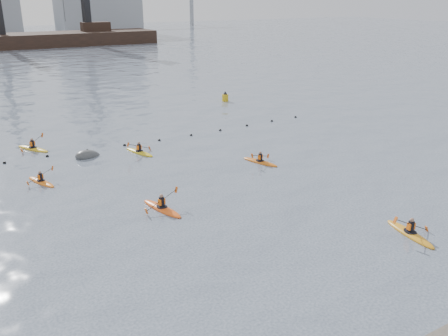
{
  "coord_description": "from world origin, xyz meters",
  "views": [
    {
      "loc": [
        -13.93,
        -13.38,
        11.47
      ],
      "look_at": [
        -1.72,
        7.07,
        2.8
      ],
      "focal_mm": 38.0,
      "sensor_mm": 36.0,
      "label": 1
    }
  ],
  "objects_px": {
    "kayaker_5": "(33,148)",
    "kayaker_4": "(260,161)",
    "kayaker_2": "(41,181)",
    "kayaker_0": "(162,208)",
    "nav_buoy": "(225,98)",
    "mooring_buoy": "(88,156)",
    "kayaker_3": "(139,152)",
    "kayaker_1": "(410,233)"
  },
  "relations": [
    {
      "from": "kayaker_5",
      "to": "nav_buoy",
      "type": "distance_m",
      "value": 23.96
    },
    {
      "from": "kayaker_1",
      "to": "kayaker_2",
      "type": "xyz_separation_m",
      "value": [
        -14.72,
        17.16,
        -0.01
      ]
    },
    {
      "from": "mooring_buoy",
      "to": "nav_buoy",
      "type": "bearing_deg",
      "value": 31.73
    },
    {
      "from": "kayaker_4",
      "to": "nav_buoy",
      "type": "distance_m",
      "value": 21.74
    },
    {
      "from": "mooring_buoy",
      "to": "kayaker_4",
      "type": "bearing_deg",
      "value": -37.05
    },
    {
      "from": "mooring_buoy",
      "to": "nav_buoy",
      "type": "height_order",
      "value": "nav_buoy"
    },
    {
      "from": "kayaker_0",
      "to": "kayaker_1",
      "type": "height_order",
      "value": "kayaker_1"
    },
    {
      "from": "nav_buoy",
      "to": "mooring_buoy",
      "type": "bearing_deg",
      "value": -148.27
    },
    {
      "from": "kayaker_0",
      "to": "mooring_buoy",
      "type": "relative_size",
      "value": 1.68
    },
    {
      "from": "kayaker_1",
      "to": "kayaker_5",
      "type": "xyz_separation_m",
      "value": [
        -13.85,
        24.9,
        -0.0
      ]
    },
    {
      "from": "mooring_buoy",
      "to": "kayaker_1",
      "type": "bearing_deg",
      "value": -63.13
    },
    {
      "from": "kayaker_5",
      "to": "nav_buoy",
      "type": "xyz_separation_m",
      "value": [
        22.59,
        7.98,
        0.3
      ]
    },
    {
      "from": "kayaker_5",
      "to": "mooring_buoy",
      "type": "distance_m",
      "value": 5.14
    },
    {
      "from": "kayaker_5",
      "to": "kayaker_4",
      "type": "bearing_deg",
      "value": -71.4
    },
    {
      "from": "kayaker_5",
      "to": "kayaker_2",
      "type": "bearing_deg",
      "value": -126.9
    },
    {
      "from": "nav_buoy",
      "to": "kayaker_4",
      "type": "bearing_deg",
      "value": -114.22
    },
    {
      "from": "mooring_buoy",
      "to": "nav_buoy",
      "type": "xyz_separation_m",
      "value": [
        19.34,
        11.96,
        0.4
      ]
    },
    {
      "from": "kayaker_2",
      "to": "kayaker_0",
      "type": "bearing_deg",
      "value": -77.09
    },
    {
      "from": "kayaker_4",
      "to": "kayaker_1",
      "type": "bearing_deg",
      "value": 72.42
    },
    {
      "from": "kayaker_1",
      "to": "kayaker_4",
      "type": "relative_size",
      "value": 1.1
    },
    {
      "from": "kayaker_2",
      "to": "kayaker_5",
      "type": "relative_size",
      "value": 0.91
    },
    {
      "from": "kayaker_1",
      "to": "mooring_buoy",
      "type": "bearing_deg",
      "value": 126.57
    },
    {
      "from": "kayaker_5",
      "to": "mooring_buoy",
      "type": "relative_size",
      "value": 1.56
    },
    {
      "from": "kayaker_0",
      "to": "nav_buoy",
      "type": "distance_m",
      "value": 29.9
    },
    {
      "from": "kayaker_1",
      "to": "mooring_buoy",
      "type": "relative_size",
      "value": 1.67
    },
    {
      "from": "kayaker_1",
      "to": "kayaker_3",
      "type": "height_order",
      "value": "kayaker_1"
    },
    {
      "from": "kayaker_3",
      "to": "mooring_buoy",
      "type": "xyz_separation_m",
      "value": [
        -3.68,
        1.17,
        -0.1
      ]
    },
    {
      "from": "kayaker_3",
      "to": "kayaker_5",
      "type": "relative_size",
      "value": 1.0
    },
    {
      "from": "kayaker_2",
      "to": "kayaker_5",
      "type": "xyz_separation_m",
      "value": [
        0.87,
        7.75,
        0.01
      ]
    },
    {
      "from": "kayaker_0",
      "to": "kayaker_1",
      "type": "distance_m",
      "value": 13.39
    },
    {
      "from": "nav_buoy",
      "to": "kayaker_1",
      "type": "bearing_deg",
      "value": -104.88
    },
    {
      "from": "kayaker_0",
      "to": "kayaker_2",
      "type": "distance_m",
      "value": 9.37
    },
    {
      "from": "kayaker_2",
      "to": "kayaker_4",
      "type": "relative_size",
      "value": 0.93
    },
    {
      "from": "kayaker_4",
      "to": "kayaker_0",
      "type": "bearing_deg",
      "value": 3.31
    },
    {
      "from": "kayaker_2",
      "to": "nav_buoy",
      "type": "xyz_separation_m",
      "value": [
        23.46,
        15.73,
        0.31
      ]
    },
    {
      "from": "kayaker_2",
      "to": "mooring_buoy",
      "type": "xyz_separation_m",
      "value": [
        4.12,
        3.77,
        -0.09
      ]
    },
    {
      "from": "kayaker_2",
      "to": "kayaker_5",
      "type": "distance_m",
      "value": 7.8
    },
    {
      "from": "mooring_buoy",
      "to": "nav_buoy",
      "type": "relative_size",
      "value": 1.55
    },
    {
      "from": "kayaker_0",
      "to": "kayaker_3",
      "type": "distance_m",
      "value": 10.8
    },
    {
      "from": "kayaker_2",
      "to": "kayaker_4",
      "type": "bearing_deg",
      "value": -35.8
    },
    {
      "from": "kayaker_4",
      "to": "kayaker_2",
      "type": "bearing_deg",
      "value": -34.13
    },
    {
      "from": "mooring_buoy",
      "to": "kayaker_2",
      "type": "bearing_deg",
      "value": -137.57
    }
  ]
}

